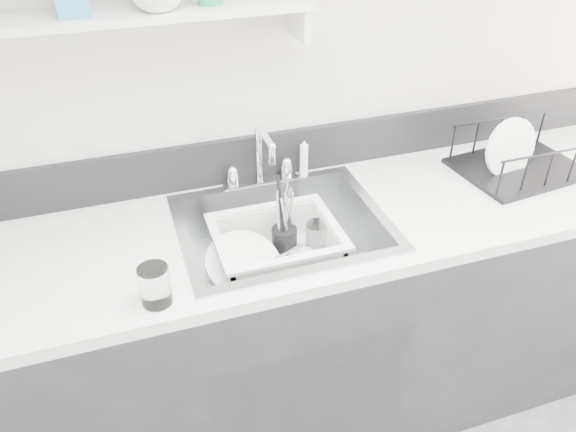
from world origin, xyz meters
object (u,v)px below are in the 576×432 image
object	(u,v)px
wash_tub	(277,250)
dish_rack	(522,151)
counter_run	(284,329)
sink	(283,246)

from	to	relation	value
wash_tub	dish_rack	size ratio (longest dim) A/B	0.91
dish_rack	wash_tub	bearing A→B (deg)	177.49
wash_tub	dish_rack	xyz separation A→B (m)	(0.93, 0.06, 0.17)
counter_run	dish_rack	size ratio (longest dim) A/B	7.50
wash_tub	counter_run	bearing A→B (deg)	17.55
counter_run	dish_rack	distance (m)	1.05
sink	dish_rack	distance (m)	0.92
counter_run	wash_tub	bearing A→B (deg)	-162.45
wash_tub	sink	bearing A→B (deg)	17.55
counter_run	sink	distance (m)	0.37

